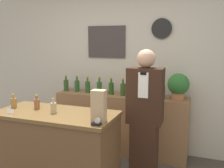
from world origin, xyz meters
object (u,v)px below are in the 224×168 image
at_px(shopkeeper, 145,118).
at_px(potted_plant, 178,85).
at_px(paper_bag, 99,106).
at_px(tape_dispenser, 97,123).

xyz_separation_m(shopkeeper, potted_plant, (0.32, 0.67, 0.31)).
bearing_deg(potted_plant, shopkeeper, -115.56).
bearing_deg(paper_bag, shopkeeper, 64.19).
xyz_separation_m(shopkeeper, paper_bag, (-0.32, -0.66, 0.29)).
bearing_deg(tape_dispenser, potted_plant, 66.86).
distance_m(shopkeeper, tape_dispenser, 0.84).
bearing_deg(potted_plant, paper_bag, -115.68).
bearing_deg(shopkeeper, potted_plant, 64.44).
distance_m(shopkeeper, potted_plant, 0.80).
bearing_deg(shopkeeper, tape_dispenser, -110.97).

